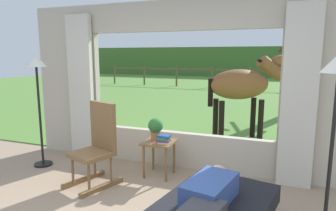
% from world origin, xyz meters
% --- Properties ---
extents(back_wall_with_window, '(5.20, 0.12, 2.55)m').
position_xyz_m(back_wall_with_window, '(0.00, 2.26, 1.25)').
color(back_wall_with_window, '#BCB29E').
rests_on(back_wall_with_window, ground_plane).
extents(curtain_panel_left, '(0.44, 0.10, 2.40)m').
position_xyz_m(curtain_panel_left, '(-1.69, 2.12, 1.20)').
color(curtain_panel_left, beige).
rests_on(curtain_panel_left, ground_plane).
extents(curtain_panel_right, '(0.44, 0.10, 2.40)m').
position_xyz_m(curtain_panel_right, '(1.69, 2.12, 1.20)').
color(curtain_panel_right, beige).
rests_on(curtain_panel_right, ground_plane).
extents(outdoor_pasture_lawn, '(36.00, 21.68, 0.02)m').
position_xyz_m(outdoor_pasture_lawn, '(0.00, 13.16, 0.01)').
color(outdoor_pasture_lawn, '#568438').
rests_on(outdoor_pasture_lawn, ground_plane).
extents(distant_hill_ridge, '(36.00, 2.00, 2.40)m').
position_xyz_m(distant_hill_ridge, '(0.00, 23.00, 1.20)').
color(distant_hill_ridge, '#446B2E').
rests_on(distant_hill_ridge, ground_plane).
extents(reclining_person, '(0.45, 1.43, 0.22)m').
position_xyz_m(reclining_person, '(0.91, 0.28, 0.52)').
color(reclining_person, '#334C8C').
rests_on(reclining_person, recliner_sofa).
extents(rocking_chair, '(0.66, 0.79, 1.12)m').
position_xyz_m(rocking_chair, '(-0.82, 1.25, 0.55)').
color(rocking_chair, brown).
rests_on(rocking_chair, ground_plane).
extents(side_table, '(0.44, 0.44, 0.52)m').
position_xyz_m(side_table, '(-0.13, 1.79, 0.43)').
color(side_table, brown).
rests_on(side_table, ground_plane).
extents(potted_plant, '(0.22, 0.22, 0.32)m').
position_xyz_m(potted_plant, '(-0.21, 1.85, 0.70)').
color(potted_plant, '#9E6042').
rests_on(potted_plant, side_table).
extents(book_stack, '(0.19, 0.15, 0.11)m').
position_xyz_m(book_stack, '(-0.04, 1.73, 0.58)').
color(book_stack, beige).
rests_on(book_stack, side_table).
extents(floor_lamp_left, '(0.32, 0.32, 1.75)m').
position_xyz_m(floor_lamp_left, '(-2.04, 1.52, 1.41)').
color(floor_lamp_left, black).
rests_on(floor_lamp_left, ground_plane).
extents(horse, '(1.71, 1.28, 1.73)m').
position_xyz_m(horse, '(0.76, 4.04, 1.16)').
color(horse, brown).
rests_on(horse, outdoor_pasture_lawn).
extents(pasture_tree, '(1.27, 1.31, 3.30)m').
position_xyz_m(pasture_tree, '(2.09, 8.07, 1.58)').
color(pasture_tree, '#4C3823').
rests_on(pasture_tree, outdoor_pasture_lawn).
extents(pasture_fence_line, '(16.10, 0.10, 1.10)m').
position_xyz_m(pasture_fence_line, '(0.00, 13.76, 0.74)').
color(pasture_fence_line, brown).
rests_on(pasture_fence_line, outdoor_pasture_lawn).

